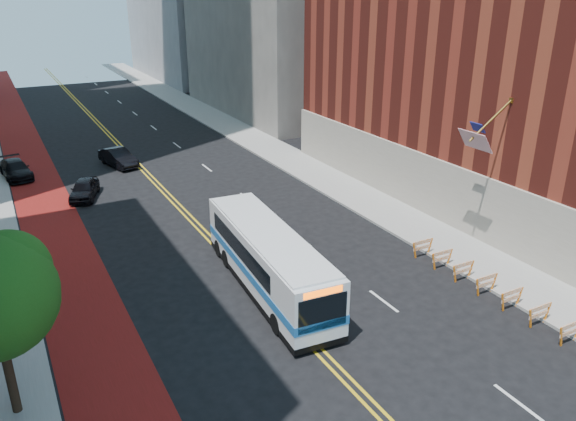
# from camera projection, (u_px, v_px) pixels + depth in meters

# --- Properties ---
(ground) EXTENTS (160.00, 160.00, 0.00)m
(ground) POSITION_uv_depth(u_px,v_px,m) (378.00, 412.00, 19.97)
(ground) COLOR black
(ground) RESTS_ON ground
(sidewalk_right) EXTENTS (4.00, 140.00, 0.15)m
(sidewalk_right) POSITION_uv_depth(u_px,v_px,m) (283.00, 155.00, 49.71)
(sidewalk_right) COLOR gray
(sidewalk_right) RESTS_ON ground
(bus_lane_paint) EXTENTS (3.60, 140.00, 0.01)m
(bus_lane_paint) POSITION_uv_depth(u_px,v_px,m) (40.00, 193.00, 40.92)
(bus_lane_paint) COLOR #63130E
(bus_lane_paint) RESTS_ON ground
(center_line_inner) EXTENTS (0.14, 140.00, 0.01)m
(center_line_inner) POSITION_uv_depth(u_px,v_px,m) (148.00, 177.00, 44.40)
(center_line_inner) COLOR gold
(center_line_inner) RESTS_ON ground
(center_line_outer) EXTENTS (0.14, 140.00, 0.01)m
(center_line_outer) POSITION_uv_depth(u_px,v_px,m) (152.00, 176.00, 44.55)
(center_line_outer) COLOR gold
(center_line_outer) RESTS_ON ground
(lane_dashes) EXTENTS (0.14, 98.20, 0.01)m
(lane_dashes) POSITION_uv_depth(u_px,v_px,m) (177.00, 145.00, 53.12)
(lane_dashes) COLOR silver
(lane_dashes) RESTS_ON ground
(brick_building) EXTENTS (18.73, 36.00, 22.00)m
(brick_building) POSITION_uv_depth(u_px,v_px,m) (556.00, 39.00, 35.29)
(brick_building) COLOR maroon
(brick_building) RESTS_ON ground
(construction_barriers) EXTENTS (1.42, 10.91, 1.00)m
(construction_barriers) POSITION_uv_depth(u_px,v_px,m) (499.00, 289.00, 26.72)
(construction_barriers) COLOR orange
(construction_barriers) RESTS_ON ground
(transit_bus) EXTENTS (3.33, 11.62, 3.15)m
(transit_bus) POSITION_uv_depth(u_px,v_px,m) (268.00, 259.00, 27.53)
(transit_bus) COLOR silver
(transit_bus) RESTS_ON ground
(car_a) EXTENTS (2.94, 4.30, 1.36)m
(car_a) POSITION_uv_depth(u_px,v_px,m) (84.00, 189.00, 39.77)
(car_a) COLOR black
(car_a) RESTS_ON ground
(car_b) EXTENTS (2.62, 4.69, 1.46)m
(car_b) POSITION_uv_depth(u_px,v_px,m) (118.00, 158.00, 46.80)
(car_b) COLOR black
(car_b) RESTS_ON ground
(car_c) EXTENTS (2.47, 4.89, 1.36)m
(car_c) POSITION_uv_depth(u_px,v_px,m) (16.00, 169.00, 43.98)
(car_c) COLOR black
(car_c) RESTS_ON ground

